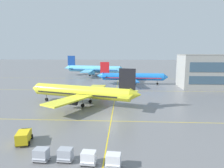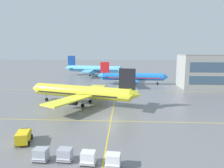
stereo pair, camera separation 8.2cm
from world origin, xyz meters
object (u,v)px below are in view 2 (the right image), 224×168
at_px(baggage_cart_row_second, 65,155).
at_px(baggage_cart_row_middle, 88,158).
at_px(airliner_front_gate, 82,92).
at_px(airliner_third_row, 94,69).
at_px(baggage_cart_row_fourth, 113,160).
at_px(baggage_cart_row_leftmost, 41,154).
at_px(service_truck_red_van, 24,136).
at_px(airliner_second_row, 132,77).

distance_m(baggage_cart_row_second, baggage_cart_row_middle, 3.41).
relative_size(airliner_front_gate, airliner_third_row, 0.88).
relative_size(baggage_cart_row_middle, baggage_cart_row_fourth, 1.00).
bearing_deg(baggage_cart_row_middle, baggage_cart_row_leftmost, 175.84).
bearing_deg(baggage_cart_row_fourth, baggage_cart_row_leftmost, 174.88).
xyz_separation_m(airliner_third_row, baggage_cart_row_fourth, (17.00, -98.34, -3.11)).
distance_m(service_truck_red_van, baggage_cart_row_middle, 13.25).
height_order(airliner_second_row, airliner_third_row, airliner_third_row).
distance_m(airliner_second_row, airliner_third_row, 38.40).
distance_m(airliner_third_row, baggage_cart_row_second, 97.87).
xyz_separation_m(airliner_second_row, baggage_cart_row_middle, (-8.48, -66.55, -2.44)).
height_order(airliner_third_row, service_truck_red_van, airliner_third_row).
height_order(baggage_cart_row_middle, baggage_cart_row_fourth, same).
relative_size(baggage_cart_row_leftmost, baggage_cart_row_middle, 1.00).
height_order(airliner_second_row, baggage_cart_row_leftmost, airliner_second_row).
xyz_separation_m(airliner_second_row, baggage_cart_row_leftmost, (-15.18, -66.07, -2.44)).
bearing_deg(airliner_second_row, baggage_cart_row_leftmost, -102.94).
distance_m(baggage_cart_row_second, baggage_cart_row_fourth, 6.78).
height_order(airliner_front_gate, baggage_cart_row_middle, airliner_front_gate).
relative_size(airliner_third_row, baggage_cart_row_second, 13.70).
relative_size(service_truck_red_van, baggage_cart_row_middle, 1.58).
xyz_separation_m(service_truck_red_van, baggage_cart_row_second, (8.49, -5.28, -0.17)).
bearing_deg(baggage_cart_row_leftmost, airliner_second_row, 77.06).
bearing_deg(service_truck_red_van, baggage_cart_row_leftmost, -46.64).
bearing_deg(baggage_cart_row_second, baggage_cart_row_middle, -11.04).
bearing_deg(baggage_cart_row_second, airliner_front_gate, 96.95).
xyz_separation_m(baggage_cart_row_middle, baggage_cart_row_fourth, (3.35, -0.41, 0.00)).
height_order(airliner_front_gate, baggage_cart_row_fourth, airliner_front_gate).
height_order(airliner_front_gate, service_truck_red_van, airliner_front_gate).
distance_m(service_truck_red_van, baggage_cart_row_second, 10.00).
xyz_separation_m(airliner_front_gate, airliner_second_row, (15.45, 36.15, -0.21)).
bearing_deg(service_truck_red_van, baggage_cart_row_fourth, -22.67).
distance_m(airliner_second_row, baggage_cart_row_fourth, 67.21).
height_order(service_truck_red_van, baggage_cart_row_middle, service_truck_red_van).
relative_size(baggage_cart_row_second, baggage_cart_row_middle, 1.00).
height_order(service_truck_red_van, baggage_cart_row_second, service_truck_red_van).
bearing_deg(baggage_cart_row_leftmost, airliner_front_gate, 90.53).
relative_size(baggage_cart_row_leftmost, baggage_cart_row_fourth, 1.00).
xyz_separation_m(airliner_third_row, baggage_cart_row_second, (10.30, -97.28, -3.11)).
height_order(airliner_front_gate, baggage_cart_row_leftmost, airliner_front_gate).
bearing_deg(airliner_third_row, baggage_cart_row_second, -83.96).
height_order(baggage_cart_row_second, baggage_cart_row_middle, same).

